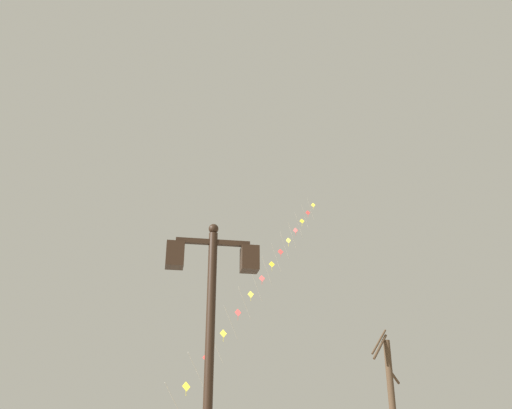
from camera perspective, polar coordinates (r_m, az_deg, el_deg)
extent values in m
cylinder|color=black|center=(8.42, -4.90, -17.58)|extent=(0.14, 0.14, 4.53)
sphere|color=black|center=(8.98, -4.39, -2.51)|extent=(0.16, 0.16, 0.16)
cube|color=black|center=(8.90, -4.43, -3.90)|extent=(1.18, 0.08, 0.08)
cube|color=black|center=(8.78, -8.34, -5.18)|extent=(0.28, 0.28, 0.40)
cube|color=beige|center=(8.78, -8.34, -5.18)|extent=(0.19, 0.19, 0.30)
cube|color=black|center=(8.89, -0.66, -5.65)|extent=(0.28, 0.28, 0.40)
cube|color=beige|center=(8.89, -0.66, -5.65)|extent=(0.19, 0.19, 0.30)
cylinder|color=silver|center=(20.95, -8.34, -19.52)|extent=(0.84, 1.34, 1.25)
cylinder|color=silver|center=(22.42, -6.11, -16.71)|extent=(0.84, 1.34, 1.25)
cylinder|color=silver|center=(23.96, -4.22, -14.22)|extent=(0.84, 1.34, 1.25)
cylinder|color=silver|center=(25.57, -2.59, -12.04)|extent=(0.84, 1.34, 1.25)
cylinder|color=silver|center=(27.22, -1.18, -10.10)|extent=(0.84, 1.34, 1.25)
cylinder|color=silver|center=(28.91, 0.05, -8.39)|extent=(0.84, 1.34, 1.25)
cylinder|color=silver|center=(30.64, 1.14, -6.86)|extent=(0.84, 1.34, 1.25)
cylinder|color=silver|center=(32.40, 2.10, -5.50)|extent=(0.84, 1.34, 1.25)
cylinder|color=silver|center=(34.18, 2.96, -4.27)|extent=(0.84, 1.34, 1.25)
cylinder|color=silver|center=(35.99, 3.73, -3.17)|extent=(0.84, 1.34, 1.25)
cylinder|color=silver|center=(37.81, 4.43, -2.17)|extent=(0.84, 1.34, 1.25)
cylinder|color=silver|center=(39.65, 5.06, -1.27)|extent=(0.84, 1.34, 1.25)
cylinder|color=silver|center=(41.50, 5.63, -0.44)|extent=(0.84, 1.34, 1.25)
cube|color=yellow|center=(21.68, -7.18, -18.07)|extent=(0.29, 0.22, 0.36)
cylinder|color=yellow|center=(21.65, -7.22, -18.70)|extent=(0.04, 0.04, 0.19)
cube|color=red|center=(23.18, -5.13, -15.43)|extent=(0.29, 0.22, 0.36)
cylinder|color=red|center=(23.15, -5.16, -16.08)|extent=(0.04, 0.04, 0.26)
cube|color=yellow|center=(24.76, -3.38, -13.10)|extent=(0.28, 0.24, 0.36)
cylinder|color=yellow|center=(24.71, -3.39, -13.65)|extent=(0.02, 0.02, 0.21)
cube|color=red|center=(26.39, -1.86, -11.04)|extent=(0.28, 0.24, 0.36)
cylinder|color=red|center=(26.33, -1.87, -11.58)|extent=(0.04, 0.04, 0.22)
cube|color=yellow|center=(28.06, -0.55, -9.22)|extent=(0.27, 0.25, 0.36)
cylinder|color=yellow|center=(28.00, -0.55, -9.70)|extent=(0.03, 0.03, 0.20)
cube|color=red|center=(29.77, 0.61, -7.60)|extent=(0.30, 0.21, 0.36)
cylinder|color=red|center=(29.71, 0.61, -8.04)|extent=(0.02, 0.03, 0.19)
cube|color=yellow|center=(31.52, 1.63, -6.16)|extent=(0.33, 0.15, 0.36)
cylinder|color=yellow|center=(31.44, 1.64, -6.62)|extent=(0.02, 0.03, 0.24)
cube|color=red|center=(33.29, 2.54, -4.87)|extent=(0.32, 0.18, 0.36)
cylinder|color=red|center=(33.22, 2.55, -5.25)|extent=(0.03, 0.03, 0.19)
cube|color=yellow|center=(35.08, 3.35, -3.71)|extent=(0.29, 0.22, 0.36)
cylinder|color=yellow|center=(34.99, 3.36, -4.12)|extent=(0.02, 0.02, 0.26)
cube|color=red|center=(36.90, 4.09, -2.66)|extent=(0.26, 0.26, 0.36)
cylinder|color=red|center=(36.81, 4.10, -3.02)|extent=(0.04, 0.04, 0.21)
cube|color=yellow|center=(38.73, 4.75, -1.71)|extent=(0.32, 0.17, 0.36)
cylinder|color=yellow|center=(38.63, 4.76, -2.08)|extent=(0.04, 0.06, 0.26)
cube|color=red|center=(40.57, 5.35, -0.84)|extent=(0.32, 0.18, 0.36)
cylinder|color=red|center=(40.47, 5.36, -1.18)|extent=(0.03, 0.03, 0.24)
cube|color=yellow|center=(42.43, 5.90, -0.05)|extent=(0.31, 0.20, 0.36)
cylinder|color=yellow|center=(42.33, 5.91, -0.38)|extent=(0.03, 0.04, 0.23)
cylinder|color=#4C3826|center=(18.12, 12.52, -13.61)|extent=(0.70, 0.38, 0.84)
cylinder|color=#4C3826|center=(18.68, 13.99, -16.77)|extent=(0.66, 0.76, 0.40)
cylinder|color=#4C3826|center=(18.04, 12.64, -14.08)|extent=(0.72, 0.52, 0.85)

